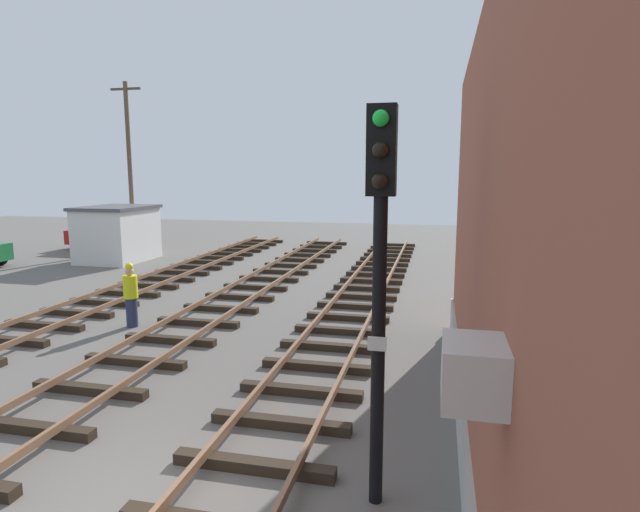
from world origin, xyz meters
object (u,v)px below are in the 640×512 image
control_hut (117,233)px  track_worker_foreground (131,295)px  signal_mast (380,263)px  utility_pole_far (130,164)px  parked_car_red (106,234)px

control_hut → track_worker_foreground: control_hut is taller
signal_mast → track_worker_foreground: (-7.83, 6.56, -2.35)m
signal_mast → utility_pole_far: utility_pole_far is taller
control_hut → utility_pole_far: bearing=111.1°
signal_mast → utility_pole_far: 26.17m
parked_car_red → utility_pole_far: 4.35m
signal_mast → track_worker_foreground: size_ratio=2.79×
control_hut → track_worker_foreground: 12.45m
parked_car_red → control_hut: bearing=-47.9°
control_hut → utility_pole_far: utility_pole_far is taller
signal_mast → control_hut: 22.55m
signal_mast → utility_pole_far: bearing=129.0°
control_hut → parked_car_red: control_hut is taller
utility_pole_far → control_hut: bearing=-68.9°
utility_pole_far → track_worker_foreground: size_ratio=5.02×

